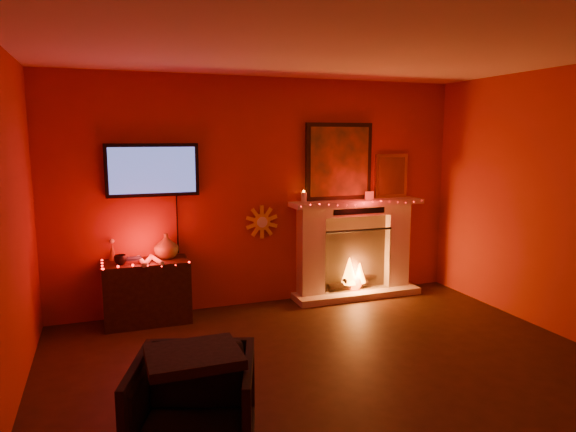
% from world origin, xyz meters
% --- Properties ---
extents(room, '(5.00, 5.00, 5.00)m').
position_xyz_m(room, '(0.00, 0.00, 1.35)').
color(room, black).
rests_on(room, ground).
extents(floor, '(5.00, 5.00, 0.00)m').
position_xyz_m(floor, '(0.00, 0.00, 0.00)').
color(floor, black).
rests_on(floor, ground).
extents(fireplace, '(1.72, 0.40, 2.18)m').
position_xyz_m(fireplace, '(1.14, 2.39, 0.72)').
color(fireplace, beige).
rests_on(fireplace, floor).
extents(tv, '(1.00, 0.07, 1.24)m').
position_xyz_m(tv, '(-1.30, 2.45, 1.65)').
color(tv, black).
rests_on(tv, room).
extents(sunburst_clock, '(0.40, 0.03, 0.40)m').
position_xyz_m(sunburst_clock, '(-0.05, 2.48, 1.00)').
color(sunburst_clock, gold).
rests_on(sunburst_clock, room).
extents(console_table, '(0.90, 0.52, 0.96)m').
position_xyz_m(console_table, '(-1.42, 2.26, 0.38)').
color(console_table, black).
rests_on(console_table, floor).
extents(armchair, '(0.93, 0.94, 0.69)m').
position_xyz_m(armchair, '(-1.36, -0.36, 0.34)').
color(armchair, black).
rests_on(armchair, floor).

